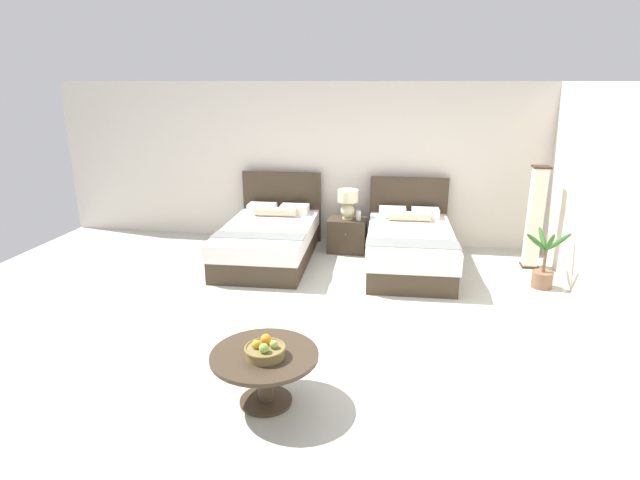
{
  "coord_description": "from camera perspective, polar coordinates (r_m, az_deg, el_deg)",
  "views": [
    {
      "loc": [
        0.94,
        -5.29,
        2.63
      ],
      "look_at": [
        -0.04,
        0.55,
        0.78
      ],
      "focal_mm": 28.68,
      "sensor_mm": 36.0,
      "label": 1
    }
  ],
  "objects": [
    {
      "name": "bed_near_corner",
      "position": [
        7.55,
        9.94,
        -0.68
      ],
      "size": [
        1.3,
        2.19,
        1.16
      ],
      "color": "#3C3021",
      "rests_on": "ground"
    },
    {
      "name": "coffee_table",
      "position": [
        4.41,
        -6.19,
        -13.71
      ],
      "size": [
        0.91,
        0.91,
        0.47
      ],
      "color": "#3C3021",
      "rests_on": "ground"
    },
    {
      "name": "bed_near_window",
      "position": [
        7.82,
        -5.69,
        0.04
      ],
      "size": [
        1.38,
        2.25,
        1.18
      ],
      "color": "#3C3021",
      "rests_on": "ground"
    },
    {
      "name": "floor_lamp_corner",
      "position": [
        7.96,
        22.86,
        2.3
      ],
      "size": [
        0.23,
        0.23,
        1.49
      ],
      "color": "#3A2518",
      "rests_on": "ground"
    },
    {
      "name": "fruit_bowl",
      "position": [
        4.28,
        -6.14,
        -12.11
      ],
      "size": [
        0.34,
        0.34,
        0.16
      ],
      "color": "olive",
      "rests_on": "coffee_table"
    },
    {
      "name": "wall_back",
      "position": [
        8.53,
        3.15,
        8.46
      ],
      "size": [
        10.01,
        0.12,
        2.62
      ],
      "primitive_type": "cube",
      "color": "silver",
      "rests_on": "ground"
    },
    {
      "name": "nightstand",
      "position": [
        8.17,
        3.05,
        0.55
      ],
      "size": [
        0.6,
        0.46,
        0.53
      ],
      "color": "#3C3021",
      "rests_on": "ground"
    },
    {
      "name": "ground_plane",
      "position": [
        5.98,
        -0.48,
        -8.79
      ],
      "size": [
        10.01,
        9.79,
        0.02
      ],
      "primitive_type": "cube",
      "color": "beige"
    },
    {
      "name": "wall_side_right",
      "position": [
        6.26,
        30.56,
        2.78
      ],
      "size": [
        0.12,
        5.39,
        2.62
      ],
      "primitive_type": "cube",
      "color": "silver",
      "rests_on": "ground"
    },
    {
      "name": "potted_palm",
      "position": [
        7.35,
        23.65,
        -3.06
      ],
      "size": [
        0.62,
        0.55,
        0.82
      ],
      "color": "brown",
      "rests_on": "ground"
    },
    {
      "name": "table_lamp",
      "position": [
        8.04,
        3.13,
        4.34
      ],
      "size": [
        0.32,
        0.32,
        0.47
      ],
      "color": "beige",
      "rests_on": "nightstand"
    },
    {
      "name": "vase",
      "position": [
        8.02,
        4.32,
        2.78
      ],
      "size": [
        0.08,
        0.08,
        0.16
      ],
      "color": "silver",
      "rests_on": "nightstand"
    }
  ]
}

